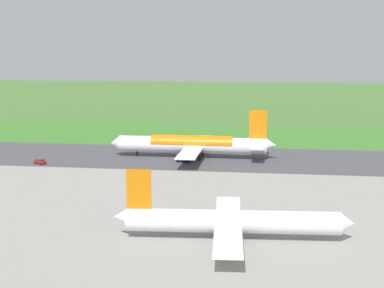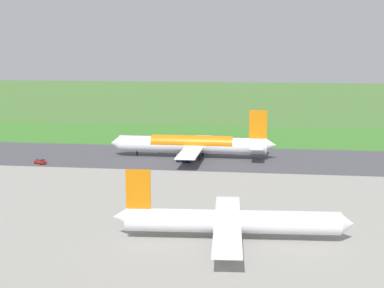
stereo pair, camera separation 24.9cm
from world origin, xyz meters
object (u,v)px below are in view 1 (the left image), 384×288
Objects in this scene: service_car_followme at (40,161)px; no_stopping_sign at (255,139)px; airliner_parked_mid at (231,221)px; airliner_main at (193,144)px; traffic_cone_orange at (238,140)px.

no_stopping_sign reaches higher than service_car_followme.
airliner_parked_mid is 87.24m from service_car_followme.
airliner_parked_mid is at bearing 89.17° from no_stopping_sign.
airliner_main reaches higher than no_stopping_sign.
service_car_followme is 1.97× the size of no_stopping_sign.
airliner_main is 79.01m from airliner_parked_mid.
no_stopping_sign is at bearing -142.44° from service_car_followme.
service_car_followme is 80.90m from no_stopping_sign.
airliner_main reaches higher than traffic_cone_orange.
service_car_followme is at bearing 19.85° from airliner_main.
service_car_followme reaches higher than traffic_cone_orange.
service_car_followme is at bearing -44.19° from airliner_parked_mid.
service_car_followme is (45.13, 16.29, -3.51)m from airliner_main.
airliner_main is 1.21× the size of airliner_parked_mid.
airliner_parked_mid is at bearing 135.81° from service_car_followme.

